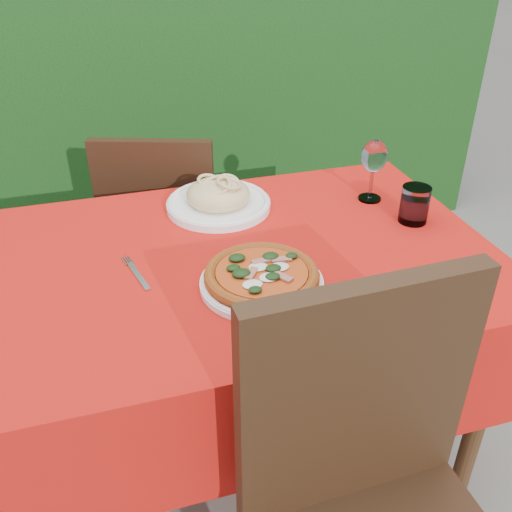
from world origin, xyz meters
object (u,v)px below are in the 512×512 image
object	(u,v)px
chair_near	(377,512)
water_glass	(414,206)
wine_glass	(374,159)
fork	(138,276)
pasta_plate	(218,199)
chair_far	(164,229)
pizza_plate	(262,277)

from	to	relation	value
chair_near	water_glass	world-z (taller)	chair_near
wine_glass	fork	world-z (taller)	wine_glass
pasta_plate	wine_glass	size ratio (longest dim) A/B	1.62
chair_near	wine_glass	distance (m)	0.95
fork	chair_near	bearing A→B (deg)	-74.27
chair_far	pizza_plate	xyz separation A→B (m)	(0.12, -0.78, 0.28)
chair_far	water_glass	world-z (taller)	chair_far
pizza_plate	pasta_plate	distance (m)	0.41
chair_near	wine_glass	size ratio (longest dim) A/B	5.43
pizza_plate	pasta_plate	xyz separation A→B (m)	(-0.00, 0.41, 0.01)
pizza_plate	chair_far	bearing A→B (deg)	99.04
water_glass	pizza_plate	bearing A→B (deg)	-159.79
chair_far	pizza_plate	distance (m)	0.84
chair_far	wine_glass	world-z (taller)	wine_glass
water_glass	fork	bearing A→B (deg)	-175.33
water_glass	wine_glass	xyz separation A→B (m)	(-0.05, 0.16, 0.08)
chair_far	pasta_plate	size ratio (longest dim) A/B	2.92
pizza_plate	wine_glass	size ratio (longest dim) A/B	1.76
water_glass	fork	distance (m)	0.76
pasta_plate	water_glass	size ratio (longest dim) A/B	2.90
pasta_plate	wine_glass	xyz separation A→B (m)	(0.44, -0.07, 0.10)
pasta_plate	fork	size ratio (longest dim) A/B	1.68
water_glass	wine_glass	world-z (taller)	wine_glass
chair_far	wine_glass	distance (m)	0.81
chair_far	fork	xyz separation A→B (m)	(-0.14, -0.66, 0.25)
pasta_plate	fork	distance (m)	0.39
pizza_plate	wine_glass	xyz separation A→B (m)	(0.44, 0.34, 0.10)
pasta_plate	fork	bearing A→B (deg)	-132.14
pasta_plate	water_glass	world-z (taller)	water_glass
water_glass	chair_near	bearing A→B (deg)	-122.25
chair_far	pizza_plate	size ratio (longest dim) A/B	2.70
pizza_plate	wine_glass	bearing A→B (deg)	37.57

